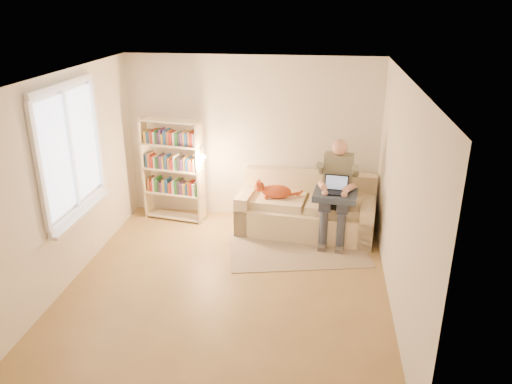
# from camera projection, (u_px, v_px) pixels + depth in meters

# --- Properties ---
(floor) EXTENTS (4.50, 4.50, 0.00)m
(floor) POSITION_uv_depth(u_px,v_px,m) (227.00, 285.00, 6.32)
(floor) COLOR olive
(floor) RESTS_ON ground
(ceiling) EXTENTS (4.00, 4.50, 0.02)m
(ceiling) POSITION_uv_depth(u_px,v_px,m) (222.00, 78.00, 5.36)
(ceiling) COLOR white
(ceiling) RESTS_ON wall_back
(wall_left) EXTENTS (0.02, 4.50, 2.60)m
(wall_left) POSITION_uv_depth(u_px,v_px,m) (64.00, 182.00, 6.09)
(wall_left) COLOR silver
(wall_left) RESTS_ON floor
(wall_right) EXTENTS (0.02, 4.50, 2.60)m
(wall_right) POSITION_uv_depth(u_px,v_px,m) (400.00, 199.00, 5.59)
(wall_right) COLOR silver
(wall_right) RESTS_ON floor
(wall_back) EXTENTS (4.00, 0.02, 2.60)m
(wall_back) POSITION_uv_depth(u_px,v_px,m) (252.00, 139.00, 7.91)
(wall_back) COLOR silver
(wall_back) RESTS_ON floor
(wall_front) EXTENTS (4.00, 0.02, 2.60)m
(wall_front) POSITION_uv_depth(u_px,v_px,m) (168.00, 298.00, 3.77)
(wall_front) COLOR silver
(wall_front) RESTS_ON floor
(window) EXTENTS (0.12, 1.52, 1.69)m
(window) POSITION_uv_depth(u_px,v_px,m) (75.00, 171.00, 6.24)
(window) COLOR white
(window) RESTS_ON wall_left
(sofa) EXTENTS (2.14, 1.14, 0.87)m
(sofa) POSITION_uv_depth(u_px,v_px,m) (306.00, 211.00, 7.69)
(sofa) COLOR beige
(sofa) RESTS_ON floor
(person) EXTENTS (0.48, 0.71, 1.50)m
(person) POSITION_uv_depth(u_px,v_px,m) (337.00, 186.00, 7.26)
(person) COLOR gray
(person) RESTS_ON sofa
(cat) EXTENTS (0.70, 0.29, 0.25)m
(cat) POSITION_uv_depth(u_px,v_px,m) (273.00, 191.00, 7.56)
(cat) COLOR orange
(cat) RESTS_ON sofa
(blanket) EXTENTS (0.66, 0.57, 0.09)m
(blanket) POSITION_uv_depth(u_px,v_px,m) (337.00, 195.00, 7.15)
(blanket) COLOR #2C384D
(blanket) RESTS_ON person
(laptop) EXTENTS (0.36, 0.33, 0.28)m
(laptop) POSITION_uv_depth(u_px,v_px,m) (337.00, 188.00, 7.12)
(laptop) COLOR black
(laptop) RESTS_ON blanket
(bookshelf) EXTENTS (1.10, 0.48, 1.67)m
(bookshelf) POSITION_uv_depth(u_px,v_px,m) (173.00, 165.00, 7.88)
(bookshelf) COLOR beige
(bookshelf) RESTS_ON floor
(rug) EXTENTS (2.15, 1.54, 0.01)m
(rug) POSITION_uv_depth(u_px,v_px,m) (298.00, 250.00, 7.18)
(rug) COLOR gray
(rug) RESTS_ON floor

